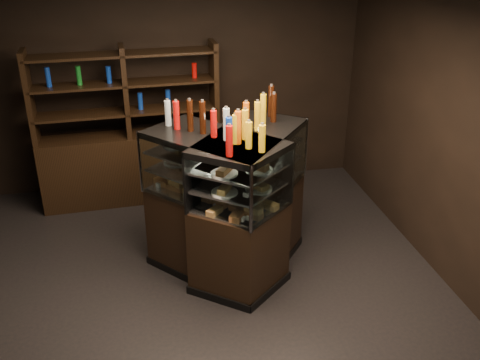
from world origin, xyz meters
name	(u,v)px	position (x,y,z in m)	size (l,w,h in m)	color
ground	(194,287)	(0.00, 0.00, 0.00)	(5.00, 5.00, 0.00)	black
room_shell	(186,98)	(0.00, 0.00, 1.94)	(5.02, 5.02, 3.01)	black
display_case	(233,227)	(0.43, 0.23, 0.50)	(1.74, 1.51, 1.50)	black
food_display	(232,174)	(0.44, 0.23, 1.10)	(1.29, 1.09, 0.46)	#C38546
bottles_top	(232,121)	(0.43, 0.24, 1.63)	(1.11, 0.95, 0.30)	#D8590A
potted_conifer	(285,189)	(1.23, 1.16, 0.40)	(0.33, 0.33, 0.71)	black
back_shelving	(131,156)	(-0.56, 2.05, 0.61)	(2.26, 0.55, 2.00)	black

